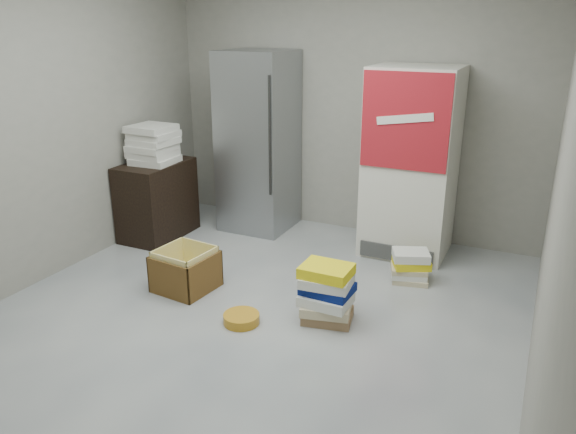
% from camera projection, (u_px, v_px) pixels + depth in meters
% --- Properties ---
extents(ground, '(5.00, 5.00, 0.00)m').
position_uv_depth(ground, '(232.00, 334.00, 4.14)').
color(ground, '#B3B2AE').
rests_on(ground, ground).
extents(room_shell, '(4.04, 5.04, 2.82)m').
position_uv_depth(room_shell, '(222.00, 86.00, 3.54)').
color(room_shell, gray).
rests_on(room_shell, ground).
extents(steel_fridge, '(0.70, 0.72, 1.90)m').
position_uv_depth(steel_fridge, '(259.00, 142.00, 6.00)').
color(steel_fridge, gray).
rests_on(steel_fridge, ground).
extents(coke_cooler, '(0.80, 0.73, 1.80)m').
position_uv_depth(coke_cooler, '(411.00, 163.00, 5.34)').
color(coke_cooler, silver).
rests_on(coke_cooler, ground).
extents(wood_shelf, '(0.50, 0.80, 0.80)m').
position_uv_depth(wood_shelf, '(157.00, 200.00, 5.90)').
color(wood_shelf, black).
rests_on(wood_shelf, ground).
extents(supply_box_stack, '(0.44, 0.44, 0.39)m').
position_uv_depth(supply_box_stack, '(153.00, 144.00, 5.69)').
color(supply_box_stack, silver).
rests_on(supply_box_stack, wood_shelf).
extents(phonebook_stack_main, '(0.43, 0.38, 0.46)m').
position_uv_depth(phonebook_stack_main, '(327.00, 294.00, 4.26)').
color(phonebook_stack_main, '#8D6C4A').
rests_on(phonebook_stack_main, ground).
extents(phonebook_stack_side, '(0.39, 0.35, 0.28)m').
position_uv_depth(phonebook_stack_side, '(410.00, 266.00, 4.94)').
color(phonebook_stack_side, '#C8B78E').
rests_on(phonebook_stack_side, ground).
extents(cardboard_box, '(0.50, 0.50, 0.37)m').
position_uv_depth(cardboard_box, '(186.00, 272.00, 4.80)').
color(cardboard_box, yellow).
rests_on(cardboard_box, ground).
extents(bucket_lid, '(0.36, 0.36, 0.07)m').
position_uv_depth(bucket_lid, '(241.00, 319.00, 4.29)').
color(bucket_lid, '#BF841D').
rests_on(bucket_lid, ground).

